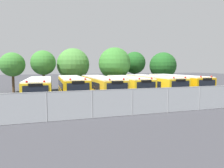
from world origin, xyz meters
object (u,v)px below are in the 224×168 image
object	(u,v)px
school_bus_3	(128,86)
school_bus_0	(39,89)
school_bus_1	(72,87)
school_bus_4	(152,85)
tree_1	(43,62)
tree_5	(163,66)
school_bus_5	(177,84)
tree_4	(134,63)
school_bus_2	(101,86)
tree_0	(12,64)
tree_3	(114,64)
tree_2	(73,64)

from	to	relation	value
school_bus_3	school_bus_0	bearing A→B (deg)	0.88
school_bus_1	school_bus_4	xyz separation A→B (m)	(9.92, 0.23, -0.00)
tree_1	tree_5	xyz separation A→B (m)	(20.33, 0.63, -0.44)
tree_5	school_bus_4	bearing A→B (deg)	-127.61
school_bus_5	tree_4	world-z (taller)	tree_4
school_bus_4	tree_4	distance (m)	11.04
school_bus_2	tree_4	bearing A→B (deg)	-130.85
tree_5	school_bus_2	bearing A→B (deg)	-145.84
tree_0	school_bus_3	bearing A→B (deg)	-32.37
tree_5	school_bus_3	bearing A→B (deg)	-137.97
tree_1	tree_5	distance (m)	20.35
school_bus_1	tree_1	xyz separation A→B (m)	(-3.08, 9.12, 2.85)
school_bus_0	tree_3	bearing A→B (deg)	-142.00
school_bus_5	school_bus_4	bearing A→B (deg)	-2.19
tree_2	tree_5	distance (m)	15.78
tree_3	tree_5	size ratio (longest dim) A/B	1.08
school_bus_4	tree_2	size ratio (longest dim) A/B	1.72
school_bus_2	tree_2	size ratio (longest dim) A/B	1.79
tree_5	tree_3	bearing A→B (deg)	-171.80
tree_0	tree_2	size ratio (longest dim) A/B	0.86
tree_5	school_bus_5	bearing A→B (deg)	-111.50
school_bus_1	tree_4	distance (m)	16.40
school_bus_1	school_bus_3	distance (m)	6.63
tree_1	tree_3	bearing A→B (deg)	-4.09
tree_4	tree_2	bearing A→B (deg)	-179.15
school_bus_4	school_bus_3	bearing A→B (deg)	-0.62
school_bus_2	tree_0	xyz separation A→B (m)	(-10.39, 8.58, 2.63)
school_bus_3	school_bus_4	bearing A→B (deg)	-178.43
tree_0	tree_2	xyz separation A→B (m)	(8.57, 1.61, 0.06)
tree_0	tree_2	bearing A→B (deg)	10.65
school_bus_1	tree_5	size ratio (longest dim) A/B	1.63
tree_3	tree_4	xyz separation A→B (m)	(4.56, 2.29, 0.23)
school_bus_3	school_bus_4	world-z (taller)	school_bus_4
school_bus_3	tree_0	xyz separation A→B (m)	(-13.71, 8.69, 2.65)
tree_2	tree_1	bearing A→B (deg)	-163.37
school_bus_3	tree_5	bearing A→B (deg)	-137.34
school_bus_0	tree_0	bearing A→B (deg)	-65.88
school_bus_0	school_bus_4	size ratio (longest dim) A/B	0.96
school_bus_1	school_bus_5	distance (m)	13.46
school_bus_4	tree_5	bearing A→B (deg)	-129.16
school_bus_4	tree_3	bearing A→B (deg)	-75.43
school_bus_0	school_bus_4	xyz separation A→B (m)	(13.28, 0.10, 0.05)
school_bus_3	school_bus_2	bearing A→B (deg)	-1.36
school_bus_0	tree_0	xyz separation A→B (m)	(-3.72, 8.74, 2.67)
tree_2	school_bus_5	bearing A→B (deg)	-40.89
school_bus_5	tree_3	size ratio (longest dim) A/B	1.60
school_bus_3	tree_1	size ratio (longest dim) A/B	1.66
school_bus_0	school_bus_5	size ratio (longest dim) A/B	1.02
school_bus_5	tree_0	distance (m)	22.48
school_bus_4	school_bus_1	bearing A→B (deg)	-0.20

